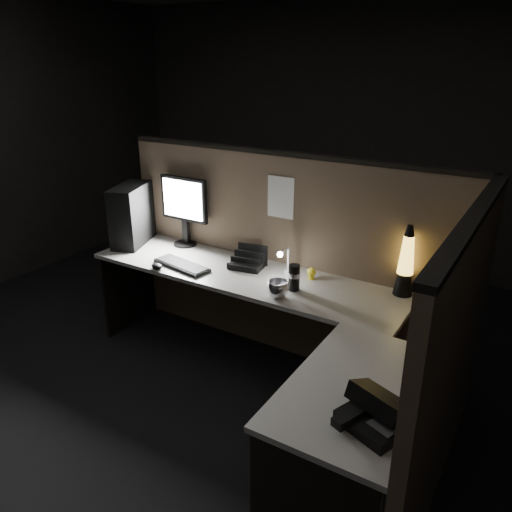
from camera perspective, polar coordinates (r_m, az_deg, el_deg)
The scene contains 17 objects.
floor at distance 3.35m, azimuth -5.02°, elevation -17.57°, with size 6.00×6.00×0.00m, color black.
room_shell at distance 2.64m, azimuth -6.18°, elevation 10.75°, with size 6.00×6.00×6.00m.
partition_back at distance 3.64m, azimuth 3.26°, elevation -0.32°, with size 2.66×0.06×1.50m, color brown.
partition_right at distance 2.56m, azimuth 21.20°, elevation -12.20°, with size 0.06×1.66×1.50m, color brown.
desk at distance 3.11m, azimuth 0.11°, elevation -7.90°, with size 2.60×1.60×0.73m.
pc_tower at distance 4.06m, azimuth -14.01°, elevation 4.60°, with size 0.20×0.45×0.47m, color black.
monitor at distance 3.92m, azimuth -8.22°, elevation 5.84°, with size 0.42×0.18×0.54m.
keyboard at distance 3.59m, azimuth -8.47°, elevation -1.05°, with size 0.45×0.15×0.02m, color black.
mouse at distance 3.58m, azimuth -11.26°, elevation -1.16°, with size 0.10×0.07×0.04m, color black.
clip_lamp at distance 3.36m, azimuth 3.24°, elevation -0.48°, with size 0.04×0.16×0.20m.
organizer at distance 3.54m, azimuth -0.87°, elevation -0.66°, with size 0.25×0.23×0.17m.
lava_lamp at distance 3.21m, azimuth 16.73°, elevation -1.14°, with size 0.12×0.12×0.46m.
travel_mug at distance 3.18m, azimuth 4.38°, elevation -2.47°, with size 0.08×0.08×0.17m, color black.
steel_mug at distance 3.10m, azimuth 2.51°, elevation -3.80°, with size 0.14×0.14×0.11m, color silver.
figurine at distance 3.36m, azimuth 6.35°, elevation -1.84°, with size 0.06×0.06×0.06m, color yellow.
pinned_paper at distance 3.48m, azimuth 2.84°, elevation 6.71°, with size 0.20×0.00×0.29m, color white.
desk_phone at distance 2.16m, azimuth 13.45°, elevation -17.01°, with size 0.31×0.31×0.15m.
Camera 1 is at (1.59, -2.05, 2.12)m, focal length 35.00 mm.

